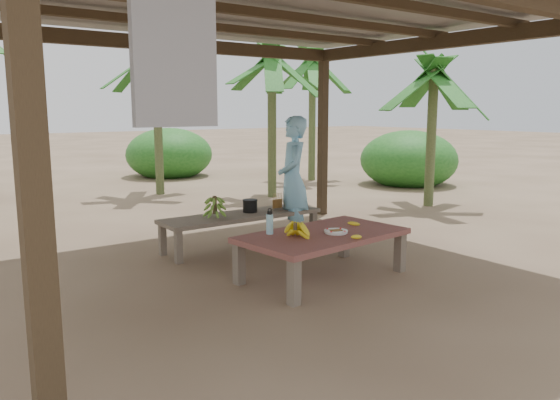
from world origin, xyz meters
TOP-DOWN VIEW (x-y plane):
  - ground at (0.00, 0.00)m, footprint 80.00×80.00m
  - pavilion at (-0.01, -0.01)m, footprint 6.60×5.60m
  - work_table at (0.43, -0.50)m, footprint 1.89×1.17m
  - bench at (0.43, 1.14)m, footprint 2.20×0.61m
  - ripe_banana_bunch at (0.03, -0.53)m, footprint 0.37×0.35m
  - plate at (0.52, -0.61)m, footprint 0.26×0.26m
  - loose_banana_front at (0.52, -0.93)m, footprint 0.17×0.07m
  - loose_banana_side at (0.95, -0.43)m, footprint 0.15×0.12m
  - water_flask at (-0.07, -0.21)m, footprint 0.07×0.07m
  - green_banana_stalk at (0.02, 1.15)m, footprint 0.26×0.26m
  - cooking_pot at (0.59, 1.19)m, footprint 0.19×0.19m
  - skewer_rack at (0.97, 1.09)m, footprint 0.18×0.08m
  - woman at (1.18, 1.01)m, footprint 0.68×0.75m
  - banana_plant_ne at (3.19, 4.37)m, footprint 1.80×1.80m
  - banana_plant_n at (1.44, 6.11)m, footprint 1.80×1.80m
  - banana_plant_e at (4.99, 1.75)m, footprint 1.80×1.80m
  - banana_plant_far at (5.62, 6.04)m, footprint 1.80×1.80m

SIDE VIEW (x-z plane):
  - ground at x=0.00m, z-range 0.00..0.00m
  - bench at x=0.43m, z-range 0.17..0.62m
  - work_table at x=0.43m, z-range 0.18..0.68m
  - plate at x=0.52m, z-range 0.50..0.54m
  - loose_banana_front at x=0.52m, z-range 0.50..0.54m
  - loose_banana_side at x=0.95m, z-range 0.50..0.54m
  - cooking_pot at x=0.59m, z-range 0.45..0.61m
  - skewer_rack at x=0.97m, z-range 0.45..0.69m
  - ripe_banana_bunch at x=0.03m, z-range 0.50..0.68m
  - green_banana_stalk at x=0.02m, z-range 0.45..0.74m
  - water_flask at x=-0.07m, z-range 0.48..0.76m
  - woman at x=1.18m, z-range 0.00..1.73m
  - banana_plant_e at x=4.99m, z-range 0.89..3.64m
  - banana_plant_ne at x=3.19m, z-range 1.06..4.15m
  - banana_plant_n at x=1.44m, z-range 1.12..4.34m
  - pavilion at x=-0.01m, z-range 1.30..4.25m
  - banana_plant_far at x=5.62m, z-range 1.14..4.42m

